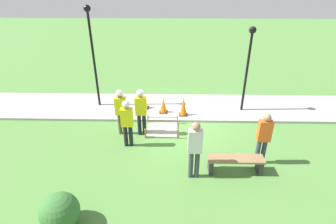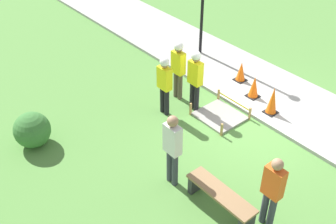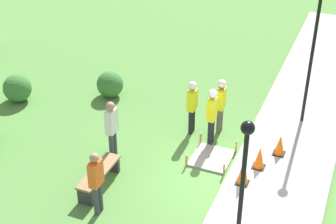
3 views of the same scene
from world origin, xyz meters
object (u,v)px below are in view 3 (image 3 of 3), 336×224
object	(u,v)px
traffic_cone_far_patch	(260,158)
bystander_in_gray_shirt	(112,127)
traffic_cone_near_patch	(243,171)
worker_trainee	(221,101)
lamppost_far	(244,172)
worker_supervisor	(192,103)
park_bench	(99,176)
worker_assistant	(212,112)
lamppost_near	(314,39)
bystander_in_orange_shirt	(96,180)
traffic_cone_sidewalk_edge	(280,145)

from	to	relation	value
traffic_cone_far_patch	bystander_in_gray_shirt	world-z (taller)	bystander_in_gray_shirt
traffic_cone_near_patch	bystander_in_gray_shirt	bearing A→B (deg)	93.03
worker_trainee	lamppost_far	xyz separation A→B (m)	(-4.90, -1.93, 1.38)
traffic_cone_near_patch	worker_supervisor	xyz separation A→B (m)	(1.97, 2.16, 0.53)
worker_trainee	bystander_in_gray_shirt	world-z (taller)	bystander_in_gray_shirt
worker_trainee	bystander_in_gray_shirt	size ratio (longest dim) A/B	0.97
park_bench	traffic_cone_far_patch	bearing A→B (deg)	-58.16
worker_assistant	lamppost_near	distance (m)	3.65
bystander_in_orange_shirt	worker_trainee	bearing A→B (deg)	-19.54
traffic_cone_sidewalk_edge	lamppost_near	distance (m)	3.24
lamppost_near	lamppost_far	distance (m)	6.38
bystander_in_orange_shirt	lamppost_near	xyz separation A→B (m)	(6.12, -3.93, 1.85)
bystander_in_orange_shirt	lamppost_far	xyz separation A→B (m)	(-0.24, -3.58, 1.44)
park_bench	worker_assistant	bearing A→B (deg)	-34.19
traffic_cone_far_patch	worker_trainee	bearing A→B (deg)	47.29
traffic_cone_far_patch	worker_assistant	xyz separation A→B (m)	(0.74, 1.64, 0.67)
lamppost_far	bystander_in_gray_shirt	bearing A→B (deg)	60.97
bystander_in_gray_shirt	park_bench	bearing A→B (deg)	-168.93
park_bench	worker_assistant	world-z (taller)	worker_assistant
bystander_in_orange_shirt	worker_assistant	bearing A→B (deg)	-22.40
park_bench	worker_trainee	size ratio (longest dim) A/B	0.93
traffic_cone_sidewalk_edge	park_bench	xyz separation A→B (m)	(-3.15, 4.09, -0.05)
worker_trainee	bystander_in_orange_shirt	size ratio (longest dim) A/B	1.02
worker_assistant	park_bench	bearing A→B (deg)	145.81
traffic_cone_near_patch	worker_supervisor	size ratio (longest dim) A/B	0.46
traffic_cone_near_patch	worker_assistant	world-z (taller)	worker_assistant
park_bench	lamppost_near	world-z (taller)	lamppost_near
park_bench	lamppost_near	size ratio (longest dim) A/B	0.39
traffic_cone_near_patch	park_bench	size ratio (longest dim) A/B	0.48
lamppost_near	lamppost_far	bearing A→B (deg)	176.86
bystander_in_orange_shirt	traffic_cone_far_patch	bearing A→B (deg)	-45.71
traffic_cone_near_patch	park_bench	bearing A→B (deg)	112.77
bystander_in_orange_shirt	lamppost_far	bearing A→B (deg)	-93.88
worker_trainee	bystander_in_orange_shirt	bearing A→B (deg)	160.46
traffic_cone_sidewalk_edge	lamppost_near	bearing A→B (deg)	-7.86
traffic_cone_sidewalk_edge	worker_supervisor	distance (m)	2.86
traffic_cone_sidewalk_edge	worker_supervisor	world-z (taller)	worker_supervisor
lamppost_near	bystander_in_gray_shirt	bearing A→B (deg)	130.70
bystander_in_gray_shirt	lamppost_far	xyz separation A→B (m)	(-2.38, -4.28, 1.38)
worker_assistant	bystander_in_gray_shirt	xyz separation A→B (m)	(-1.78, 2.32, -0.04)
bystander_in_orange_shirt	bystander_in_gray_shirt	distance (m)	2.25
traffic_cone_near_patch	worker_trainee	size ratio (longest dim) A/B	0.45
bystander_in_gray_shirt	traffic_cone_near_patch	bearing A→B (deg)	-86.97
bystander_in_orange_shirt	bystander_in_gray_shirt	size ratio (longest dim) A/B	0.95
worker_assistant	bystander_in_gray_shirt	bearing A→B (deg)	127.57
traffic_cone_far_patch	lamppost_near	xyz separation A→B (m)	(2.94, -0.67, 2.43)
worker_supervisor	bystander_in_orange_shirt	size ratio (longest dim) A/B	0.99
traffic_cone_sidewalk_edge	worker_trainee	distance (m)	2.19
worker_supervisor	worker_trainee	xyz separation A→B (m)	(0.35, -0.79, 0.04)
traffic_cone_near_patch	traffic_cone_far_patch	distance (m)	0.88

